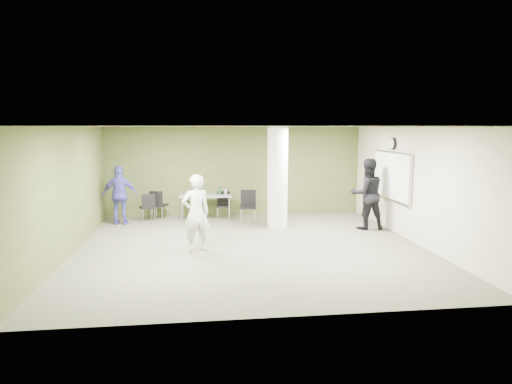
{
  "coord_description": "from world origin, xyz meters",
  "views": [
    {
      "loc": [
        -1.15,
        -10.31,
        2.79
      ],
      "look_at": [
        0.28,
        1.0,
        1.16
      ],
      "focal_mm": 32.0,
      "sensor_mm": 36.0,
      "label": 1
    }
  ],
  "objects": [
    {
      "name": "floor",
      "position": [
        0.0,
        0.0,
        0.0
      ],
      "size": [
        8.0,
        8.0,
        0.0
      ],
      "primitive_type": "plane",
      "color": "#4D4E3D",
      "rests_on": "ground"
    },
    {
      "name": "whiteboard",
      "position": [
        3.92,
        1.2,
        1.5
      ],
      "size": [
        0.05,
        2.3,
        1.3
      ],
      "color": "silver",
      "rests_on": "wall_right_cream"
    },
    {
      "name": "chair_back_right",
      "position": [
        -2.4,
        3.53,
        0.52
      ],
      "size": [
        0.57,
        0.57,
        0.89
      ],
      "rotation": [
        0.0,
        0.0,
        2.78
      ],
      "color": "black",
      "rests_on": "floor"
    },
    {
      "name": "chair_back_left",
      "position": [
        -2.67,
        3.3,
        0.48
      ],
      "size": [
        0.52,
        0.52,
        0.84
      ],
      "rotation": [
        0.0,
        0.0,
        3.45
      ],
      "color": "black",
      "rests_on": "floor"
    },
    {
      "name": "woman_white",
      "position": [
        -1.23,
        -0.19,
        0.87
      ],
      "size": [
        0.74,
        0.6,
        1.75
      ],
      "primitive_type": "imported",
      "rotation": [
        0.0,
        0.0,
        3.47
      ],
      "color": "silver",
      "rests_on": "floor"
    },
    {
      "name": "wall_right_cream",
      "position": [
        4.0,
        0.0,
        1.4
      ],
      "size": [
        0.02,
        8.0,
        2.8
      ],
      "primitive_type": "cube",
      "color": "beige",
      "rests_on": "floor"
    },
    {
      "name": "wall_back",
      "position": [
        0.0,
        4.0,
        1.4
      ],
      "size": [
        8.0,
        2.8,
        0.02
      ],
      "primitive_type": "cube",
      "rotation": [
        1.57,
        0.0,
        0.0
      ],
      "color": "#464F25",
      "rests_on": "floor"
    },
    {
      "name": "wall_left",
      "position": [
        -4.0,
        0.0,
        1.4
      ],
      "size": [
        0.02,
        8.0,
        2.8
      ],
      "primitive_type": "cube",
      "color": "#464F25",
      "rests_on": "floor"
    },
    {
      "name": "man_black",
      "position": [
        3.4,
        1.52,
        0.97
      ],
      "size": [
        0.96,
        0.76,
        1.94
      ],
      "primitive_type": "imported",
      "rotation": [
        0.0,
        0.0,
        3.16
      ],
      "color": "black",
      "rests_on": "floor"
    },
    {
      "name": "ceiling",
      "position": [
        0.0,
        0.0,
        2.8
      ],
      "size": [
        8.0,
        8.0,
        0.0
      ],
      "primitive_type": "plane",
      "rotation": [
        3.14,
        0.0,
        0.0
      ],
      "color": "white",
      "rests_on": "wall_back"
    },
    {
      "name": "wall_clock",
      "position": [
        3.92,
        1.2,
        2.35
      ],
      "size": [
        0.06,
        0.32,
        0.32
      ],
      "color": "black",
      "rests_on": "wall_right_cream"
    },
    {
      "name": "column",
      "position": [
        1.0,
        2.0,
        1.4
      ],
      "size": [
        0.56,
        0.56,
        2.8
      ],
      "primitive_type": "cylinder",
      "color": "silver",
      "rests_on": "floor"
    },
    {
      "name": "wastebasket",
      "position": [
        -1.3,
        3.09,
        0.14
      ],
      "size": [
        0.24,
        0.24,
        0.28
      ],
      "primitive_type": "cylinder",
      "color": "#4C4C4C",
      "rests_on": "floor"
    },
    {
      "name": "folding_table",
      "position": [
        -0.94,
        3.4,
        0.7
      ],
      "size": [
        1.6,
        0.77,
        1.0
      ],
      "rotation": [
        0.0,
        0.0,
        -0.05
      ],
      "color": "gray",
      "rests_on": "floor"
    },
    {
      "name": "chair_table_right",
      "position": [
        0.27,
        2.8,
        0.55
      ],
      "size": [
        0.54,
        0.54,
        0.95
      ],
      "rotation": [
        0.0,
        0.0,
        -0.15
      ],
      "color": "black",
      "rests_on": "floor"
    },
    {
      "name": "man_blue",
      "position": [
        -3.4,
        2.97,
        0.85
      ],
      "size": [
        1.02,
        0.47,
        1.7
      ],
      "primitive_type": "imported",
      "rotation": [
        0.0,
        0.0,
        3.09
      ],
      "color": "#4342A3",
      "rests_on": "floor"
    },
    {
      "name": "chair_table_left",
      "position": [
        -0.43,
        3.38,
        0.49
      ],
      "size": [
        0.46,
        0.46,
        0.84
      ],
      "rotation": [
        0.0,
        0.0,
        -0.12
      ],
      "color": "black",
      "rests_on": "floor"
    }
  ]
}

